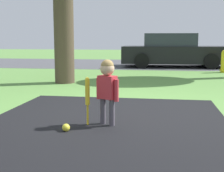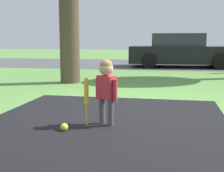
{
  "view_description": "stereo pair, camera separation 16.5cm",
  "coord_description": "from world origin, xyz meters",
  "px_view_note": "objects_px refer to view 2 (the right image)",
  "views": [
    {
      "loc": [
        0.42,
        -4.97,
        1.14
      ],
      "look_at": [
        -0.27,
        -0.56,
        0.47
      ],
      "focal_mm": 50.0,
      "sensor_mm": 36.0,
      "label": 1
    },
    {
      "loc": [
        0.58,
        -4.94,
        1.14
      ],
      "look_at": [
        -0.27,
        -0.56,
        0.47
      ],
      "focal_mm": 50.0,
      "sensor_mm": 36.0,
      "label": 2
    }
  ],
  "objects_px": {
    "child": "(106,83)",
    "sports_ball": "(64,127)",
    "baseball_bat": "(86,94)",
    "parked_car": "(182,51)"
  },
  "relations": [
    {
      "from": "sports_ball",
      "to": "parked_car",
      "type": "bearing_deg",
      "value": 80.23
    },
    {
      "from": "baseball_bat",
      "to": "parked_car",
      "type": "height_order",
      "value": "parked_car"
    },
    {
      "from": "parked_car",
      "to": "baseball_bat",
      "type": "bearing_deg",
      "value": -100.42
    },
    {
      "from": "baseball_bat",
      "to": "child",
      "type": "bearing_deg",
      "value": 10.09
    },
    {
      "from": "baseball_bat",
      "to": "sports_ball",
      "type": "height_order",
      "value": "baseball_bat"
    },
    {
      "from": "child",
      "to": "sports_ball",
      "type": "bearing_deg",
      "value": -111.91
    },
    {
      "from": "sports_ball",
      "to": "child",
      "type": "bearing_deg",
      "value": 39.65
    },
    {
      "from": "child",
      "to": "sports_ball",
      "type": "height_order",
      "value": "child"
    },
    {
      "from": "child",
      "to": "sports_ball",
      "type": "distance_m",
      "value": 0.79
    },
    {
      "from": "baseball_bat",
      "to": "parked_car",
      "type": "xyz_separation_m",
      "value": [
        1.48,
        9.4,
        0.23
      ]
    }
  ]
}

